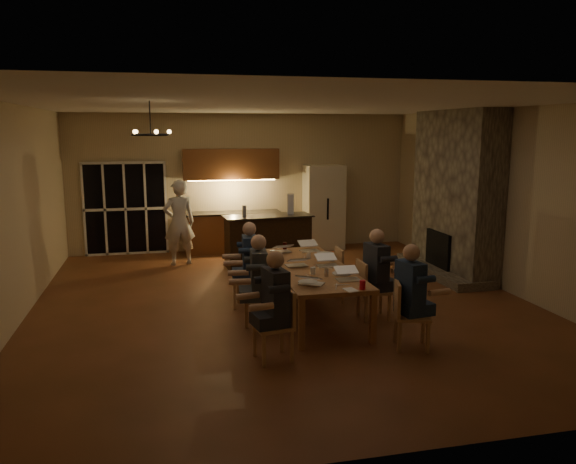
# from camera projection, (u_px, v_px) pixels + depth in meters

# --- Properties ---
(floor) EXTENTS (9.00, 9.00, 0.00)m
(floor) POSITION_uv_depth(u_px,v_px,m) (284.00, 303.00, 9.24)
(floor) COLOR brown
(floor) RESTS_ON ground
(back_wall) EXTENTS (8.00, 0.04, 3.20)m
(back_wall) POSITION_uv_depth(u_px,v_px,m) (243.00, 182.00, 13.29)
(back_wall) COLOR #C9B28E
(back_wall) RESTS_ON ground
(left_wall) EXTENTS (0.04, 9.00, 3.20)m
(left_wall) POSITION_uv_depth(u_px,v_px,m) (11.00, 216.00, 8.08)
(left_wall) COLOR #C9B28E
(left_wall) RESTS_ON ground
(right_wall) EXTENTS (0.04, 9.00, 3.20)m
(right_wall) POSITION_uv_depth(u_px,v_px,m) (507.00, 200.00, 9.84)
(right_wall) COLOR #C9B28E
(right_wall) RESTS_ON ground
(ceiling) EXTENTS (8.00, 9.00, 0.04)m
(ceiling) POSITION_uv_depth(u_px,v_px,m) (283.00, 103.00, 8.67)
(ceiling) COLOR white
(ceiling) RESTS_ON back_wall
(french_doors) EXTENTS (1.86, 0.08, 2.10)m
(french_doors) POSITION_uv_depth(u_px,v_px,m) (126.00, 209.00, 12.75)
(french_doors) COLOR black
(french_doors) RESTS_ON ground
(fireplace) EXTENTS (0.58, 2.50, 3.20)m
(fireplace) POSITION_uv_depth(u_px,v_px,m) (456.00, 194.00, 10.92)
(fireplace) COLOR #766E5D
(fireplace) RESTS_ON ground
(kitchenette) EXTENTS (2.24, 0.68, 2.40)m
(kitchenette) POSITION_uv_depth(u_px,v_px,m) (232.00, 201.00, 12.99)
(kitchenette) COLOR brown
(kitchenette) RESTS_ON ground
(refrigerator) EXTENTS (0.90, 0.68, 2.00)m
(refrigerator) POSITION_uv_depth(u_px,v_px,m) (324.00, 207.00, 13.46)
(refrigerator) COLOR beige
(refrigerator) RESTS_ON ground
(dining_table) EXTENTS (1.10, 2.91, 0.75)m
(dining_table) POSITION_uv_depth(u_px,v_px,m) (310.00, 290.00, 8.67)
(dining_table) COLOR #AE7745
(dining_table) RESTS_ON ground
(bar_island) EXTENTS (1.88, 0.83, 1.08)m
(bar_island) POSITION_uv_depth(u_px,v_px,m) (268.00, 241.00, 11.69)
(bar_island) COLOR black
(bar_island) RESTS_ON ground
(chair_left_near) EXTENTS (0.50, 0.50, 0.89)m
(chair_left_near) POSITION_uv_depth(u_px,v_px,m) (273.00, 325.00, 6.90)
(chair_left_near) COLOR tan
(chair_left_near) RESTS_ON ground
(chair_left_mid) EXTENTS (0.50, 0.50, 0.89)m
(chair_left_mid) POSITION_uv_depth(u_px,v_px,m) (262.00, 300.00, 7.92)
(chair_left_mid) COLOR tan
(chair_left_mid) RESTS_ON ground
(chair_left_far) EXTENTS (0.55, 0.55, 0.89)m
(chair_left_far) POSITION_uv_depth(u_px,v_px,m) (247.00, 280.00, 8.99)
(chair_left_far) COLOR tan
(chair_left_far) RESTS_ON ground
(chair_right_near) EXTENTS (0.55, 0.55, 0.89)m
(chair_right_near) POSITION_uv_depth(u_px,v_px,m) (412.00, 315.00, 7.28)
(chair_right_near) COLOR tan
(chair_right_near) RESTS_ON ground
(chair_right_mid) EXTENTS (0.45, 0.45, 0.89)m
(chair_right_mid) POSITION_uv_depth(u_px,v_px,m) (374.00, 290.00, 8.43)
(chair_right_mid) COLOR tan
(chair_right_mid) RESTS_ON ground
(chair_right_far) EXTENTS (0.45, 0.45, 0.89)m
(chair_right_far) POSITION_uv_depth(u_px,v_px,m) (350.00, 274.00, 9.36)
(chair_right_far) COLOR tan
(chair_right_far) RESTS_ON ground
(person_left_near) EXTENTS (0.70, 0.70, 1.38)m
(person_left_near) POSITION_uv_depth(u_px,v_px,m) (276.00, 306.00, 6.87)
(person_left_near) COLOR #262831
(person_left_near) RESTS_ON ground
(person_right_near) EXTENTS (0.68, 0.68, 1.38)m
(person_right_near) POSITION_uv_depth(u_px,v_px,m) (410.00, 296.00, 7.26)
(person_right_near) COLOR navy
(person_right_near) RESTS_ON ground
(person_left_mid) EXTENTS (0.65, 0.65, 1.38)m
(person_left_mid) POSITION_uv_depth(u_px,v_px,m) (259.00, 283.00, 7.92)
(person_left_mid) COLOR #394044
(person_left_mid) RESTS_ON ground
(person_right_mid) EXTENTS (0.69, 0.69, 1.38)m
(person_right_mid) POSITION_uv_depth(u_px,v_px,m) (376.00, 274.00, 8.37)
(person_right_mid) COLOR #262831
(person_right_mid) RESTS_ON ground
(person_left_far) EXTENTS (0.65, 0.65, 1.38)m
(person_left_far) POSITION_uv_depth(u_px,v_px,m) (250.00, 264.00, 9.00)
(person_left_far) COLOR navy
(person_left_far) RESTS_ON ground
(standing_person) EXTENTS (0.72, 0.53, 1.81)m
(standing_person) POSITION_uv_depth(u_px,v_px,m) (179.00, 223.00, 11.79)
(standing_person) COLOR silver
(standing_person) RESTS_ON ground
(chandelier) EXTENTS (0.52, 0.52, 0.03)m
(chandelier) POSITION_uv_depth(u_px,v_px,m) (151.00, 135.00, 7.60)
(chandelier) COLOR black
(chandelier) RESTS_ON ceiling
(laptop_a) EXTENTS (0.42, 0.41, 0.23)m
(laptop_a) POSITION_uv_depth(u_px,v_px,m) (312.00, 276.00, 7.60)
(laptop_a) COLOR silver
(laptop_a) RESTS_ON dining_table
(laptop_b) EXTENTS (0.32, 0.29, 0.23)m
(laptop_b) POSITION_uv_depth(u_px,v_px,m) (348.00, 272.00, 7.79)
(laptop_b) COLOR silver
(laptop_b) RESTS_ON dining_table
(laptop_c) EXTENTS (0.34, 0.30, 0.23)m
(laptop_c) POSITION_uv_depth(u_px,v_px,m) (296.00, 259.00, 8.62)
(laptop_c) COLOR silver
(laptop_c) RESTS_ON dining_table
(laptop_d) EXTENTS (0.32, 0.28, 0.23)m
(laptop_d) POSITION_uv_depth(u_px,v_px,m) (328.00, 259.00, 8.60)
(laptop_d) COLOR silver
(laptop_d) RESTS_ON dining_table
(laptop_e) EXTENTS (0.36, 0.32, 0.23)m
(laptop_e) POSITION_uv_depth(u_px,v_px,m) (281.00, 246.00, 9.61)
(laptop_e) COLOR silver
(laptop_e) RESTS_ON dining_table
(laptop_f) EXTENTS (0.34, 0.30, 0.23)m
(laptop_f) POSITION_uv_depth(u_px,v_px,m) (310.00, 245.00, 9.68)
(laptop_f) COLOR silver
(laptop_f) RESTS_ON dining_table
(mug_front) EXTENTS (0.08, 0.08, 0.10)m
(mug_front) POSITION_uv_depth(u_px,v_px,m) (313.00, 271.00, 8.14)
(mug_front) COLOR silver
(mug_front) RESTS_ON dining_table
(mug_mid) EXTENTS (0.07, 0.07, 0.10)m
(mug_mid) POSITION_uv_depth(u_px,v_px,m) (308.00, 255.00, 9.20)
(mug_mid) COLOR silver
(mug_mid) RESTS_ON dining_table
(mug_back) EXTENTS (0.08, 0.08, 0.10)m
(mug_back) POSITION_uv_depth(u_px,v_px,m) (273.00, 253.00, 9.31)
(mug_back) COLOR silver
(mug_back) RESTS_ON dining_table
(redcup_near) EXTENTS (0.08, 0.08, 0.12)m
(redcup_near) POSITION_uv_depth(u_px,v_px,m) (363.00, 285.00, 7.35)
(redcup_near) COLOR red
(redcup_near) RESTS_ON dining_table
(redcup_mid) EXTENTS (0.09, 0.09, 0.12)m
(redcup_mid) POSITION_uv_depth(u_px,v_px,m) (277.00, 258.00, 8.92)
(redcup_mid) COLOR red
(redcup_mid) RESTS_ON dining_table
(can_silver) EXTENTS (0.06, 0.06, 0.12)m
(can_silver) POSITION_uv_depth(u_px,v_px,m) (326.00, 272.00, 8.00)
(can_silver) COLOR #B2B2B7
(can_silver) RESTS_ON dining_table
(can_cola) EXTENTS (0.07, 0.07, 0.12)m
(can_cola) POSITION_uv_depth(u_px,v_px,m) (285.00, 246.00, 9.87)
(can_cola) COLOR #3F0F0C
(can_cola) RESTS_ON dining_table
(can_right) EXTENTS (0.06, 0.06, 0.12)m
(can_right) POSITION_uv_depth(u_px,v_px,m) (333.00, 258.00, 8.92)
(can_right) COLOR #B2B2B7
(can_right) RESTS_ON dining_table
(plate_near) EXTENTS (0.27, 0.27, 0.02)m
(plate_near) POSITION_uv_depth(u_px,v_px,m) (341.00, 273.00, 8.15)
(plate_near) COLOR silver
(plate_near) RESTS_ON dining_table
(plate_left) EXTENTS (0.27, 0.27, 0.02)m
(plate_left) POSITION_uv_depth(u_px,v_px,m) (308.00, 282.00, 7.69)
(plate_left) COLOR silver
(plate_left) RESTS_ON dining_table
(plate_far) EXTENTS (0.28, 0.28, 0.02)m
(plate_far) POSITION_uv_depth(u_px,v_px,m) (325.00, 253.00, 9.48)
(plate_far) COLOR silver
(plate_far) RESTS_ON dining_table
(notepad) EXTENTS (0.18, 0.23, 0.01)m
(notepad) POSITION_uv_depth(u_px,v_px,m) (351.00, 290.00, 7.31)
(notepad) COLOR white
(notepad) RESTS_ON dining_table
(bar_bottle) EXTENTS (0.08, 0.08, 0.24)m
(bar_bottle) POSITION_uv_depth(u_px,v_px,m) (244.00, 211.00, 11.37)
(bar_bottle) COLOR #99999E
(bar_bottle) RESTS_ON bar_island
(bar_blender) EXTENTS (0.16, 0.16, 0.42)m
(bar_blender) POSITION_uv_depth(u_px,v_px,m) (291.00, 204.00, 11.75)
(bar_blender) COLOR silver
(bar_blender) RESTS_ON bar_island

